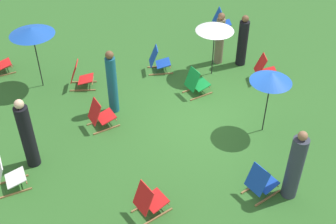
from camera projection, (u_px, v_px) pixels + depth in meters
name	position (u px, v px, depth m)	size (l,w,h in m)	color
ground_plane	(209.00, 117.00, 11.90)	(40.00, 40.00, 0.00)	#2D6026
deckchair_0	(261.00, 182.00, 9.52)	(0.66, 0.86, 0.83)	olive
deckchair_1	(7.00, 177.00, 9.65)	(0.54, 0.80, 0.83)	olive
deckchair_2	(100.00, 115.00, 11.37)	(0.60, 0.83, 0.83)	olive
deckchair_4	(196.00, 83.00, 12.54)	(0.60, 0.83, 0.83)	olive
deckchair_5	(149.00, 201.00, 9.12)	(0.67, 0.86, 0.83)	olive
deckchair_6	(221.00, 21.00, 15.63)	(0.66, 0.86, 0.83)	olive
deckchair_7	(264.00, 70.00, 13.10)	(0.67, 0.86, 0.83)	olive
deckchair_8	(80.00, 76.00, 12.82)	(0.68, 0.87, 0.83)	olive
deckchair_9	(158.00, 61.00, 13.50)	(0.62, 0.84, 0.83)	olive
umbrella_0	(32.00, 31.00, 11.98)	(1.26, 1.26, 1.92)	black
umbrella_1	(271.00, 77.00, 10.45)	(1.03, 1.03, 1.79)	black
umbrella_2	(215.00, 27.00, 12.62)	(1.14, 1.14, 1.73)	black
person_0	(112.00, 83.00, 11.58)	(0.38, 0.38, 1.88)	#195972
person_1	(27.00, 135.00, 9.96)	(0.39, 0.39, 1.89)	black
person_2	(295.00, 167.00, 9.22)	(0.46, 0.46, 1.83)	#333847
person_3	(220.00, 39.00, 13.65)	(0.36, 0.36, 1.71)	#72664C
person_4	(243.00, 42.00, 13.58)	(0.44, 0.44, 1.69)	black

